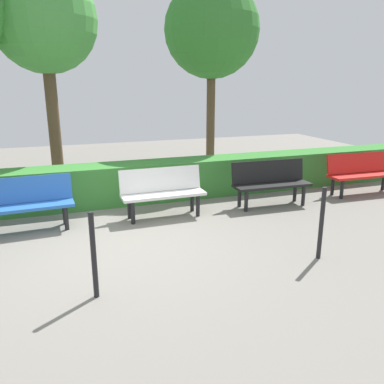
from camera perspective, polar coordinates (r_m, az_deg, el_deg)
The scene contains 10 objects.
ground_plane at distance 5.93m, azimuth -11.70°, elevation -7.50°, with size 20.25×20.25×0.00m, color gray.
bench_red at distance 9.06m, azimuth 23.77°, elevation 2.80°, with size 1.65×0.52×0.86m.
bench_black at distance 7.63m, azimuth 11.46°, elevation 1.60°, with size 1.53×0.50×0.86m.
bench_white at distance 6.87m, azimuth -4.37°, elevation 0.28°, with size 1.48×0.47×0.86m.
bench_blue at distance 6.73m, azimuth -23.60°, elevation -1.34°, with size 1.56×0.53×0.86m.
hedge_row at distance 7.88m, azimuth -6.91°, elevation 1.55°, with size 16.25×0.71×0.78m, color #387F33.
tree_near at distance 10.29m, azimuth 2.92°, elevation 22.58°, with size 2.33×2.33×4.72m.
tree_mid at distance 9.33m, azimuth -20.89°, elevation 22.38°, with size 2.20×2.20×4.68m.
railing_post_mid at distance 5.47m, azimuth 18.46°, elevation -4.41°, with size 0.06×0.06×1.00m, color black.
railing_post_far at distance 4.40m, azimuth -14.23°, elevation -9.03°, with size 0.06×0.06×1.00m, color black.
Camera 1 is at (0.66, 5.42, 2.31)m, focal length 36.32 mm.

